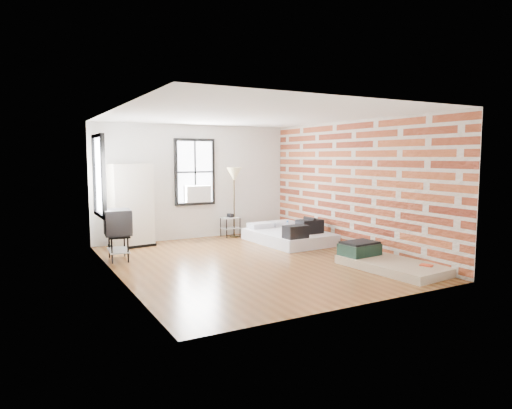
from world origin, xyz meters
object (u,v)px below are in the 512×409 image
mattress_main (290,235)px  mattress_bare (384,261)px  side_table (230,221)px  tv_stand (118,224)px  wardrobe (131,206)px  floor_lamp (234,177)px

mattress_main → mattress_bare: mattress_main is taller
side_table → tv_stand: size_ratio=0.59×
side_table → wardrobe: bearing=-178.4°
floor_lamp → tv_stand: bearing=-158.0°
mattress_bare → tv_stand: tv_stand is taller
side_table → floor_lamp: (0.08, -0.07, 1.12)m
floor_lamp → tv_stand: size_ratio=1.76×
wardrobe → floor_lamp: 2.64m
mattress_bare → floor_lamp: floor_lamp is taller
mattress_main → mattress_bare: (0.17, -2.91, -0.05)m
tv_stand → mattress_main: bearing=5.1°
mattress_bare → wardrobe: 5.60m
wardrobe → floor_lamp: bearing=-6.6°
mattress_bare → wardrobe: bearing=124.8°
floor_lamp → tv_stand: 3.47m
mattress_main → side_table: bearing=119.6°
mattress_main → mattress_bare: size_ratio=1.05×
tv_stand → wardrobe: bearing=72.1°
side_table → mattress_main: bearing=-57.1°
mattress_main → floor_lamp: 2.05m
mattress_main → floor_lamp: bearing=118.6°
floor_lamp → wardrobe: bearing=180.0°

